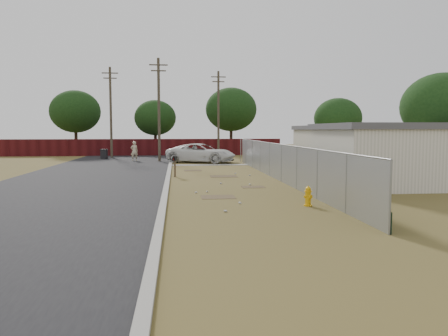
{
  "coord_description": "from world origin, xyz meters",
  "views": [
    {
      "loc": [
        -2.49,
        -22.84,
        2.78
      ],
      "look_at": [
        -0.42,
        -3.76,
        1.1
      ],
      "focal_mm": 35.0,
      "sensor_mm": 36.0,
      "label": 1
    }
  ],
  "objects": [
    {
      "name": "scattered_litter",
      "position": [
        0.02,
        -2.14,
        0.04
      ],
      "size": [
        3.69,
        12.75,
        0.07
      ],
      "color": "beige",
      "rests_on": "ground"
    },
    {
      "name": "fire_hydrant",
      "position": [
        2.28,
        -7.47,
        0.35
      ],
      "size": [
        0.39,
        0.39,
        0.75
      ],
      "color": "#E7A90C",
      "rests_on": "ground"
    },
    {
      "name": "chainlink_fence",
      "position": [
        3.12,
        1.03,
        0.8
      ],
      "size": [
        0.1,
        27.06,
        2.02
      ],
      "color": "gray",
      "rests_on": "ground"
    },
    {
      "name": "horizon_trees",
      "position": [
        0.84,
        23.56,
        4.63
      ],
      "size": [
        33.32,
        31.94,
        7.78
      ],
      "color": "#322316",
      "rests_on": "ground"
    },
    {
      "name": "pedestrian",
      "position": [
        -6.26,
        16.69,
        0.89
      ],
      "size": [
        0.71,
        0.54,
        1.77
      ],
      "primitive_type": "imported",
      "rotation": [
        0.0,
        0.0,
        3.33
      ],
      "color": "beige",
      "rests_on": "ground"
    },
    {
      "name": "trash_bin",
      "position": [
        -9.42,
        19.93,
        0.48
      ],
      "size": [
        0.69,
        0.75,
        0.94
      ],
      "color": "black",
      "rests_on": "ground"
    },
    {
      "name": "street",
      "position": [
        -6.76,
        8.05,
        0.02
      ],
      "size": [
        15.1,
        60.0,
        0.12
      ],
      "color": "black",
      "rests_on": "ground"
    },
    {
      "name": "pickup_truck",
      "position": [
        -0.41,
        14.28,
        0.81
      ],
      "size": [
        6.44,
        4.8,
        1.63
      ],
      "primitive_type": "imported",
      "rotation": [
        0.0,
        0.0,
        1.16
      ],
      "color": "white",
      "rests_on": "ground"
    },
    {
      "name": "houses",
      "position": [
        9.7,
        3.13,
        1.56
      ],
      "size": [
        9.3,
        17.24,
        3.1
      ],
      "color": "silver",
      "rests_on": "ground"
    },
    {
      "name": "ground",
      "position": [
        0.0,
        0.0,
        0.0
      ],
      "size": [
        120.0,
        120.0,
        0.0
      ],
      "primitive_type": "plane",
      "color": "brown",
      "rests_on": "ground"
    },
    {
      "name": "mailbox",
      "position": [
        -2.6,
        3.06,
        0.99
      ],
      "size": [
        0.32,
        0.54,
        1.25
      ],
      "color": "brown",
      "rests_on": "ground"
    },
    {
      "name": "utility_poles",
      "position": [
        -3.67,
        20.67,
        4.69
      ],
      "size": [
        12.6,
        8.24,
        9.0
      ],
      "color": "#4E4434",
      "rests_on": "ground"
    },
    {
      "name": "privacy_fence",
      "position": [
        -6.0,
        25.0,
        0.9
      ],
      "size": [
        30.0,
        0.12,
        1.8
      ],
      "primitive_type": "cube",
      "color": "#450E11",
      "rests_on": "ground"
    }
  ]
}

